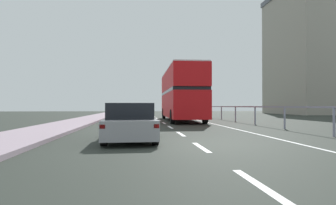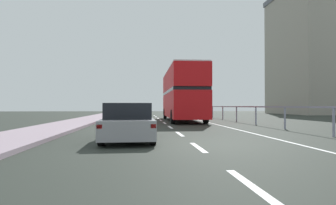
# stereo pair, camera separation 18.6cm
# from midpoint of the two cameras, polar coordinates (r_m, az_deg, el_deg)

# --- Properties ---
(ground_plane) EXTENTS (74.71, 120.00, 0.10)m
(ground_plane) POSITION_cam_midpoint_polar(r_m,az_deg,el_deg) (9.42, 5.61, -8.56)
(ground_plane) COLOR #272D27
(lane_paint_markings) EXTENTS (3.48, 46.00, 0.01)m
(lane_paint_markings) POSITION_cam_midpoint_polar(r_m,az_deg,el_deg) (17.90, 6.88, -4.67)
(lane_paint_markings) COLOR silver
(lane_paint_markings) RESTS_ON ground
(bridge_side_railing) EXTENTS (0.10, 42.00, 1.23)m
(bridge_side_railing) POSITION_cam_midpoint_polar(r_m,az_deg,el_deg) (19.74, 17.64, -1.40)
(bridge_side_railing) COLOR gray
(bridge_side_railing) RESTS_ON ground
(double_decker_bus_red) EXTENTS (2.76, 11.11, 4.25)m
(double_decker_bus_red) POSITION_cam_midpoint_polar(r_m,az_deg,el_deg) (23.64, 3.10, 1.80)
(double_decker_bus_red) COLOR red
(double_decker_bus_red) RESTS_ON ground
(hatchback_car_near) EXTENTS (1.86, 4.12, 1.33)m
(hatchback_car_near) POSITION_cam_midpoint_polar(r_m,az_deg,el_deg) (10.23, -7.53, -4.04)
(hatchback_car_near) COLOR gray
(hatchback_car_near) RESTS_ON ground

